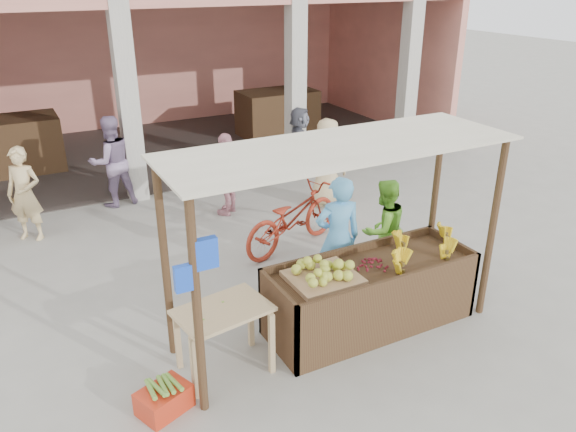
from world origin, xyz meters
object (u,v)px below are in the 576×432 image
fruit_stall (370,297)px  vendor_green (384,227)px  side_table (223,320)px  red_crate (164,400)px  motorcycle (292,216)px  vendor_blue (338,234)px

fruit_stall → vendor_green: vendor_green is taller
side_table → vendor_green: size_ratio=0.68×
side_table → red_crate: size_ratio=2.12×
vendor_green → motorcycle: bearing=-69.5°
fruit_stall → red_crate: 2.74m
red_crate → motorcycle: (2.88, 2.65, 0.41)m
fruit_stall → vendor_blue: 0.95m
side_table → vendor_green: 2.94m
vendor_green → motorcycle: 1.61m
vendor_blue → motorcycle: size_ratio=0.88×
vendor_blue → side_table: bearing=34.3°
red_crate → vendor_blue: 3.04m
side_table → motorcycle: motorcycle is taller
vendor_blue → vendor_green: 0.87m
side_table → fruit_stall: bearing=-9.4°
fruit_stall → vendor_green: 1.32m
fruit_stall → side_table: (-1.93, 0.02, 0.26)m
side_table → red_crate: bearing=-167.4°
side_table → vendor_blue: (1.94, 0.78, 0.26)m
vendor_blue → motorcycle: 1.61m
side_table → red_crate: (-0.79, -0.31, -0.53)m
vendor_green → motorcycle: size_ratio=0.75×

